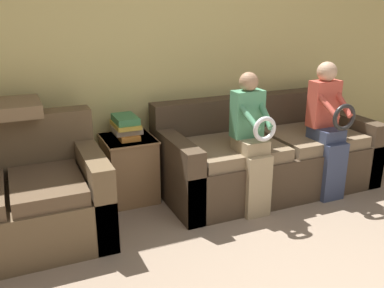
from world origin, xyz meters
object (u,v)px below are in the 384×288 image
at_px(side_shelf, 129,167).
at_px(book_stack, 126,126).
at_px(child_left_seated, 252,138).
at_px(child_right_seated, 328,124).
at_px(throw_pillow, 8,108).
at_px(couch_side, 9,202).
at_px(couch_main, 265,156).

xyz_separation_m(side_shelf, book_stack, (-0.01, 0.01, 0.39)).
xyz_separation_m(child_left_seated, book_stack, (-0.89, 0.65, 0.03)).
height_order(child_left_seated, child_right_seated, child_right_seated).
xyz_separation_m(child_left_seated, throw_pillow, (-1.82, 0.62, 0.29)).
distance_m(couch_side, book_stack, 1.13).
relative_size(child_left_seated, side_shelf, 2.04).
relative_size(couch_main, throw_pillow, 4.34).
bearing_deg(couch_side, child_right_seated, -6.23).
bearing_deg(couch_side, throw_pillow, 75.84).
bearing_deg(couch_main, child_right_seated, -43.70).
height_order(couch_main, throw_pillow, throw_pillow).
bearing_deg(book_stack, throw_pillow, -178.02).
xyz_separation_m(couch_main, side_shelf, (-1.28, 0.26, -0.01)).
distance_m(couch_side, child_right_seated, 2.74).
height_order(child_left_seated, side_shelf, child_left_seated).
height_order(child_right_seated, throw_pillow, child_right_seated).
xyz_separation_m(child_right_seated, side_shelf, (-1.68, 0.64, -0.38)).
relative_size(child_right_seated, book_stack, 3.87).
distance_m(couch_main, side_shelf, 1.31).
bearing_deg(child_right_seated, couch_main, 136.30).
bearing_deg(couch_main, throw_pillow, 173.92).
bearing_deg(child_left_seated, couch_side, 171.11).
height_order(couch_main, book_stack, couch_main).
distance_m(child_right_seated, throw_pillow, 2.70).
height_order(couch_side, child_right_seated, child_right_seated).
relative_size(couch_side, throw_pillow, 2.94).
height_order(couch_main, side_shelf, couch_main).
distance_m(couch_side, child_left_seated, 1.95).
relative_size(child_right_seated, throw_pillow, 2.60).
height_order(child_left_seated, throw_pillow, child_left_seated).
height_order(child_right_seated, book_stack, child_right_seated).
bearing_deg(couch_main, couch_side, -177.85).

